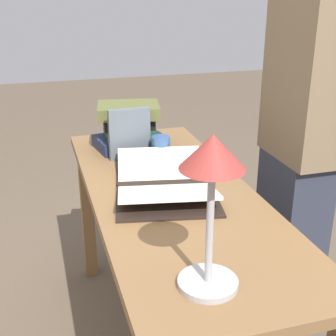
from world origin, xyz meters
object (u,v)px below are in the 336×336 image
book_stack_tall (129,126)px  reading_lamp (212,178)px  coffee_mug (161,148)px  person_reader (299,152)px  book_standing_upright (129,134)px  open_book (164,181)px

book_stack_tall → reading_lamp: (-1.08, 0.03, 0.20)m
book_stack_tall → coffee_mug: book_stack_tall is taller
reading_lamp → person_reader: 0.99m
coffee_mug → book_standing_upright: bearing=68.3°
open_book → person_reader: person_reader is taller
reading_lamp → person_reader: bearing=-43.9°
reading_lamp → book_standing_upright: bearing=-0.2°
book_standing_upright → reading_lamp: 0.95m
reading_lamp → book_stack_tall: bearing=-1.7°
coffee_mug → person_reader: bearing=-109.9°
book_stack_tall → book_standing_upright: 0.15m
book_standing_upright → person_reader: person_reader is taller
coffee_mug → person_reader: person_reader is taller
reading_lamp → person_reader: person_reader is taller
person_reader → coffee_mug: bearing=-109.9°
book_stack_tall → person_reader: person_reader is taller
book_standing_upright → book_stack_tall: bearing=-14.7°
open_book → book_stack_tall: book_stack_tall is taller
book_standing_upright → reading_lamp: reading_lamp is taller
reading_lamp → open_book: bearing=-5.8°
book_stack_tall → person_reader: size_ratio=0.20×
reading_lamp → coffee_mug: (0.88, -0.13, -0.24)m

